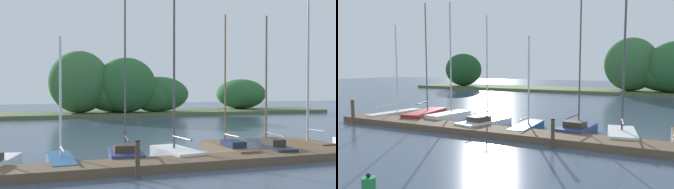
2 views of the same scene
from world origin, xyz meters
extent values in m
cube|color=brown|center=(0.00, 11.92, 0.17)|extent=(28.83, 1.80, 0.35)
cube|color=#56663D|center=(0.00, 42.87, 0.20)|extent=(66.27, 8.00, 0.40)
ellipsoid|color=#386B38|center=(5.49, 42.17, 2.77)|extent=(8.44, 5.51, 4.73)
ellipsoid|color=#386B38|center=(1.07, 41.93, 3.95)|extent=(6.93, 5.92, 7.11)
ellipsoid|color=#1E4C23|center=(-25.43, 41.59, 3.13)|extent=(6.51, 4.91, 5.47)
cube|color=silver|center=(-12.86, 13.94, 0.20)|extent=(1.50, 4.21, 0.39)
cube|color=silver|center=(-12.60, 15.78, 0.18)|extent=(0.65, 1.09, 0.33)
cylinder|color=silver|center=(-12.82, 14.25, 3.51)|extent=(0.10, 0.10, 6.23)
cylinder|color=silver|center=(-12.95, 13.35, 0.89)|extent=(0.35, 2.01, 0.06)
cube|color=maroon|center=(-10.24, 14.25, 0.29)|extent=(2.04, 4.16, 0.57)
cube|color=maroon|center=(-10.58, 16.01, 0.26)|extent=(0.89, 1.11, 0.49)
cylinder|color=#4C4C51|center=(-10.30, 14.55, 4.29)|extent=(0.08, 0.08, 7.43)
cylinder|color=#4C4C51|center=(-10.18, 13.91, 1.17)|extent=(0.34, 1.43, 0.06)
cube|color=white|center=(-8.26, 14.30, 0.29)|extent=(1.57, 3.38, 0.57)
cube|color=white|center=(-8.06, 15.75, 0.26)|extent=(0.73, 0.89, 0.49)
cylinder|color=#B7B7BC|center=(-8.22, 14.54, 4.24)|extent=(0.09, 0.09, 7.34)
cube|color=white|center=(-4.99, 13.39, 0.23)|extent=(2.17, 3.78, 0.46)
cube|color=white|center=(-4.60, 14.94, 0.21)|extent=(0.93, 1.04, 0.39)
cube|color=#3D3328|center=(-5.09, 12.96, 0.61)|extent=(1.24, 1.28, 0.30)
cylinder|color=silver|center=(-4.92, 13.65, 3.56)|extent=(0.09, 0.09, 6.21)
cylinder|color=silver|center=(-5.09, 12.96, 0.95)|extent=(0.45, 1.55, 0.07)
cube|color=#285684|center=(-2.34, 13.65, 0.19)|extent=(1.15, 3.66, 0.38)
cube|color=#285684|center=(-2.41, 15.28, 0.17)|extent=(0.59, 0.93, 0.32)
cylinder|color=silver|center=(-2.35, 13.92, 2.89)|extent=(0.11, 0.11, 5.02)
cylinder|color=silver|center=(-2.32, 13.22, 0.78)|extent=(0.15, 1.56, 0.08)
cube|color=navy|center=(0.44, 14.02, 0.23)|extent=(1.73, 3.03, 0.47)
cube|color=navy|center=(0.60, 15.31, 0.21)|extent=(0.84, 0.81, 0.40)
cube|color=#3D3328|center=(0.40, 13.67, 0.62)|extent=(1.14, 0.98, 0.30)
cylinder|color=#4C4C51|center=(0.47, 14.24, 4.27)|extent=(0.08, 0.08, 7.60)
cylinder|color=#4C4C51|center=(0.37, 13.43, 1.08)|extent=(0.29, 1.81, 0.07)
cube|color=white|center=(2.75, 13.75, 0.23)|extent=(1.74, 3.20, 0.46)
cube|color=white|center=(2.55, 15.11, 0.21)|extent=(0.82, 0.86, 0.39)
cylinder|color=#4C4C51|center=(2.71, 13.98, 3.88)|extent=(0.11, 0.11, 6.83)
cylinder|color=#4C4C51|center=(2.82, 13.23, 1.01)|extent=(0.33, 1.67, 0.08)
cylinder|color=brown|center=(-12.93, 10.61, 0.76)|extent=(0.20, 0.20, 1.51)
cylinder|color=black|center=(-12.93, 10.61, 1.53)|extent=(0.23, 0.23, 0.04)
cylinder|color=#4C3D28|center=(0.15, 10.60, 0.66)|extent=(0.17, 0.17, 1.33)
cylinder|color=black|center=(0.15, 10.60, 1.35)|extent=(0.19, 0.19, 0.04)
cylinder|color=#23843D|center=(-3.18, 3.63, 0.23)|extent=(0.39, 0.39, 0.46)
sphere|color=black|center=(-3.18, 3.63, 0.53)|extent=(0.14, 0.14, 0.14)
camera|label=1|loc=(-3.11, -2.61, 3.22)|focal=40.80mm
camera|label=2|loc=(4.18, -2.35, 3.66)|focal=32.85mm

